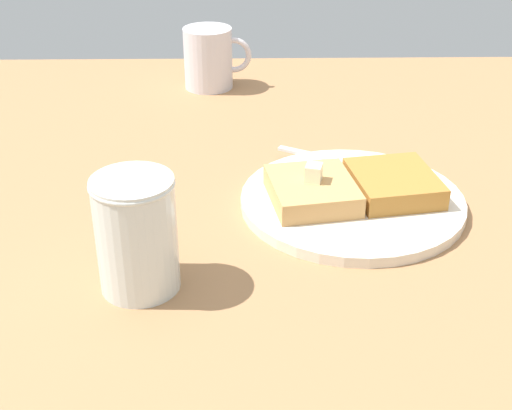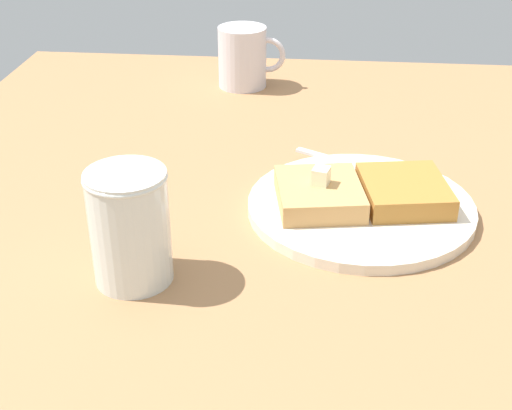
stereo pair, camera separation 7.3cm
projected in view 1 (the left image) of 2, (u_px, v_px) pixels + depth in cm
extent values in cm
cube|color=#9E7048|center=(399.00, 252.00, 76.31)|extent=(125.48, 125.48, 2.93)
cylinder|color=silver|center=(352.00, 201.00, 81.79)|extent=(25.60, 25.60, 1.24)
torus|color=brown|center=(352.00, 200.00, 81.69)|extent=(25.60, 25.60, 0.80)
cube|color=tan|center=(312.00, 191.00, 80.11)|extent=(10.77, 11.67, 2.49)
cube|color=#AD7330|center=(393.00, 183.00, 81.65)|extent=(10.77, 11.67, 2.49)
cube|color=#F2EDC7|center=(314.00, 173.00, 79.09)|extent=(2.18, 2.32, 1.94)
cube|color=silver|center=(314.00, 155.00, 90.67)|extent=(9.20, 5.60, 0.36)
cube|color=silver|center=(362.00, 166.00, 88.08)|extent=(3.51, 3.28, 0.36)
cube|color=silver|center=(387.00, 168.00, 87.50)|extent=(2.96, 1.82, 0.36)
cube|color=silver|center=(386.00, 170.00, 87.07)|extent=(2.96, 1.82, 0.36)
cube|color=silver|center=(384.00, 172.00, 86.65)|extent=(2.96, 1.82, 0.36)
cube|color=silver|center=(383.00, 173.00, 86.22)|extent=(2.96, 1.82, 0.36)
cylinder|color=#3B1105|center=(138.00, 254.00, 66.84)|extent=(7.00, 7.00, 7.06)
cylinder|color=silver|center=(137.00, 235.00, 65.76)|extent=(7.61, 7.61, 11.45)
torus|color=silver|center=(132.00, 184.00, 63.18)|extent=(7.80, 7.80, 0.50)
cylinder|color=silver|center=(208.00, 58.00, 114.51)|extent=(7.77, 7.77, 9.70)
torus|color=silver|center=(234.00, 55.00, 114.33)|extent=(5.75, 0.90, 5.75)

